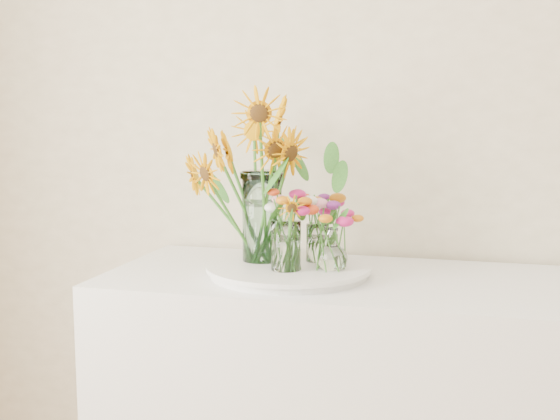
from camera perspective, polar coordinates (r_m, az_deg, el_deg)
The scene contains 9 objects.
tray at distance 1.95m, azimuth 0.71°, elevation -5.00°, with size 0.43×0.43×0.03m, color white.
mason_jar at distance 1.99m, azimuth -1.47°, elevation -0.56°, with size 0.11×0.11×0.26m, color #AFDED0.
sunflower_bouquet at distance 1.97m, azimuth -1.48°, elevation 3.03°, with size 0.75×0.75×0.51m, color #EA9B04, non-canonical shape.
small_vase_a at distance 1.87m, azimuth 0.48°, elevation -2.99°, with size 0.08×0.08×0.14m, color white.
wildflower_posy_a at distance 1.87m, azimuth 0.48°, elevation -1.63°, with size 0.18×0.18×0.23m, color #C86E11, non-canonical shape.
small_vase_b at distance 1.89m, azimuth 4.29°, elevation -3.22°, with size 0.08×0.08×0.12m, color white, non-canonical shape.
wildflower_posy_b at distance 1.88m, azimuth 4.30°, elevation -1.88°, with size 0.19×0.19×0.21m, color #C86E11, non-canonical shape.
small_vase_c at distance 1.99m, azimuth 3.07°, elevation -2.73°, with size 0.06×0.06×0.11m, color white.
wildflower_posy_c at distance 1.98m, azimuth 3.08°, elevation -1.45°, with size 0.18×0.18×0.20m, color #C86E11, non-canonical shape.
Camera 1 is at (-0.11, 0.05, 1.35)m, focal length 45.00 mm.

